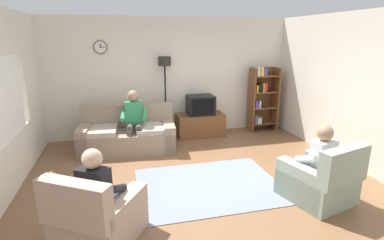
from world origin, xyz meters
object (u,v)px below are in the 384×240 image
Objects in this scene: couch at (128,135)px; bookshelf at (261,97)px; person_on_couch at (134,118)px; floor_lamp at (165,75)px; tv at (201,105)px; armchair_near_window at (98,218)px; tv_stand at (200,125)px; armchair_near_bookshelf at (319,181)px; person_in_right_armchair at (316,159)px; person_in_left_armchair at (100,189)px.

couch is 3.36m from bookshelf.
floor_lamp is at bearing 43.86° from person_on_couch.
armchair_near_window is at bearing -122.69° from tv.
tv is 1.58m from bookshelf.
tv_stand is 0.69× the size of bookshelf.
armchair_near_window is at bearing -102.23° from person_on_couch.
couch is 0.42m from person_on_couch.
armchair_near_bookshelf is at bearing -75.02° from tv.
floor_lamp reaches higher than person_in_right_armchair.
bookshelf is (1.57, 0.10, 0.09)m from tv.
person_in_right_armchair is at bearing -103.09° from bookshelf.
couch is at bearing 133.40° from armchair_near_bookshelf.
bookshelf is 3.29m from person_in_right_armchair.
floor_lamp is at bearing 172.89° from tv_stand.
tv is 0.54× the size of person_in_right_armchair.
tv is 0.54× the size of person_in_left_armchair.
armchair_near_bookshelf is at bearing -102.38° from bookshelf.
person_on_couch is 1.11× the size of person_in_left_armchair.
person_in_right_armchair is at bearing 104.88° from armchair_near_bookshelf.
floor_lamp is (-2.37, 0.03, 0.61)m from bookshelf.
person_in_right_armchair reaches higher than tv.
person_in_left_armchair is 2.93m from person_in_right_armchair.
person_on_couch is at bearing -136.14° from floor_lamp.
tv is 1.07m from floor_lamp.
bookshelf reaches higher than couch.
tv_stand is 0.59× the size of floor_lamp.
person_in_right_armchair is at bearing 3.30° from person_in_left_armchair.
armchair_near_bookshelf is at bearing 1.60° from person_in_left_armchair.
armchair_near_bookshelf reaches higher than tv_stand.
armchair_near_bookshelf is 0.85× the size of person_on_couch.
armchair_near_window is at bearing -175.31° from person_in_right_armchair.
person_in_right_armchair is (1.62, -3.22, -0.85)m from floor_lamp.
person_in_left_armchair reaches higher than armchair_near_bookshelf.
bookshelf is at bearing 76.91° from person_in_right_armchair.
bookshelf is at bearing 77.62° from armchair_near_bookshelf.
person_in_left_armchair reaches higher than armchair_near_window.
armchair_near_bookshelf is 3.55m from person_on_couch.
armchair_near_bookshelf is at bearing -75.13° from tv_stand.
person_on_couch is at bearing 77.77° from armchair_near_window.
couch is at bearing -145.36° from floor_lamp.
couch is 1.79× the size of tv_stand.
person_in_right_armchair is (2.52, -2.60, 0.29)m from couch.
bookshelf is at bearing 12.66° from person_on_couch.
tv_stand is at bearing 57.50° from armchair_near_window.
couch is 1.07× the size of floor_lamp.
couch is 1.77m from tv_stand.
floor_lamp reaches higher than tv_stand.
couch is 1.58m from floor_lamp.
floor_lamp is 1.29m from person_on_couch.
bookshelf is 1.28× the size of person_on_couch.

